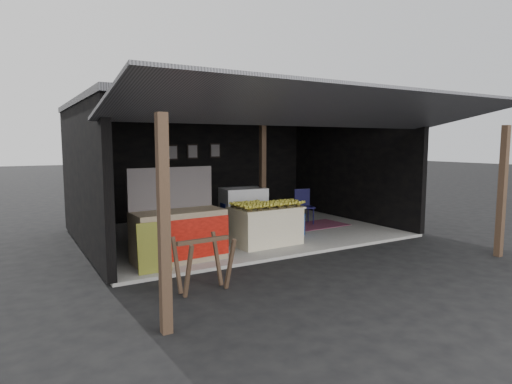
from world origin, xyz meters
TOP-DOWN VIEW (x-y plane):
  - ground at (0.00, 0.00)m, footprint 80.00×80.00m
  - concrete_slab at (0.00, 2.50)m, footprint 7.00×5.00m
  - shophouse at (0.00, 2.82)m, footprint 7.40×7.29m
  - banana_table at (-0.17, 1.00)m, footprint 1.46×0.93m
  - banana_pile at (-0.17, 1.00)m, footprint 1.35×0.84m
  - white_crate at (-0.15, 2.01)m, footprint 1.04×0.76m
  - neighbor_stall at (-2.18, 0.72)m, footprint 1.65×0.81m
  - green_signboard at (-2.78, 0.23)m, footprint 0.55×0.12m
  - sawhorse at (-2.39, -0.87)m, footprint 0.81×0.74m
  - water_barrel at (0.96, 1.39)m, footprint 0.31×0.31m
  - plastic_chair at (1.90, 2.47)m, footprint 0.52×0.52m
  - magenta_rug at (2.07, 2.13)m, footprint 1.54×1.06m
  - picture_frames at (-0.17, 4.89)m, footprint 1.62×0.04m

SIDE VIEW (x-z plane):
  - ground at x=0.00m, z-range 0.00..0.00m
  - concrete_slab at x=0.00m, z-range 0.00..0.06m
  - magenta_rug at x=2.07m, z-range 0.06..0.07m
  - water_barrel at x=0.96m, z-range 0.06..0.52m
  - banana_table at x=-0.17m, z-range 0.06..0.85m
  - green_signboard at x=-2.78m, z-range 0.06..0.89m
  - sawhorse at x=-2.39m, z-range 0.11..0.91m
  - neighbor_stall at x=-2.18m, z-range -0.27..1.40m
  - plastic_chair at x=1.90m, z-range 0.14..1.05m
  - white_crate at x=-0.15m, z-range 0.06..1.15m
  - banana_pile at x=-0.17m, z-range 0.85..1.00m
  - picture_frames at x=-0.17m, z-range 1.70..2.16m
  - shophouse at x=0.00m, z-range 0.59..3.61m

